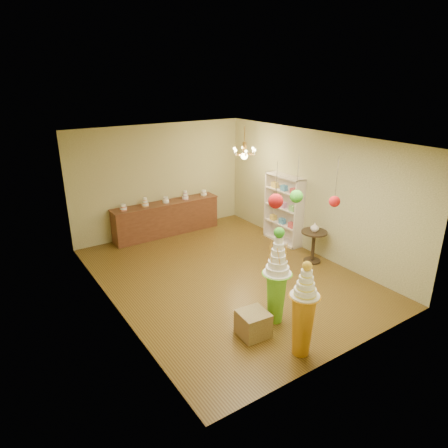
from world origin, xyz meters
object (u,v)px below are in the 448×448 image
pedestal_green (276,285)px  sideboard (167,218)px  round_table (314,242)px  pedestal_orange (303,317)px

pedestal_green → sideboard: (0.24, 4.90, -0.24)m
pedestal_green → round_table: size_ratio=2.34×
pedestal_orange → round_table: (2.59, 2.30, -0.16)m
round_table → pedestal_orange: bearing=-138.3°
pedestal_orange → round_table: size_ratio=2.10×
sideboard → round_table: 4.10m
sideboard → round_table: (2.10, -3.52, 0.02)m
pedestal_green → pedestal_orange: bearing=-105.0°
pedestal_orange → sideboard: bearing=85.2°
pedestal_orange → round_table: bearing=41.7°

